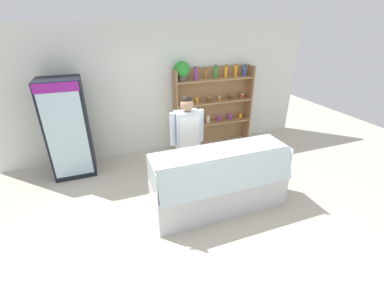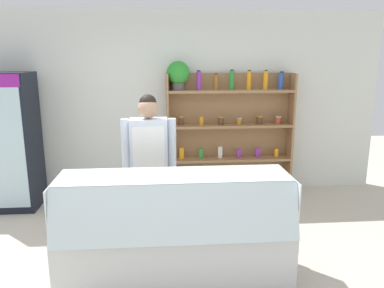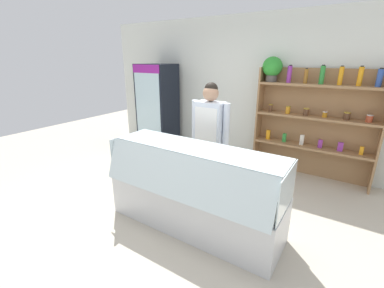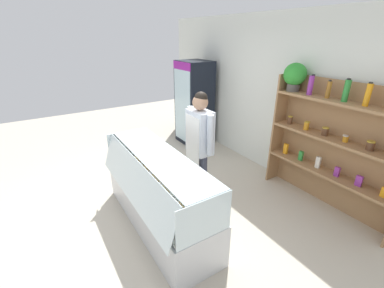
# 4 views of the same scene
# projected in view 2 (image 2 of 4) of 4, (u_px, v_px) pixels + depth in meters

# --- Properties ---
(ground_plane) EXTENTS (12.00, 12.00, 0.00)m
(ground_plane) POSITION_uv_depth(u_px,v_px,m) (154.00, 273.00, 3.61)
(ground_plane) COLOR beige
(back_wall) EXTENTS (6.80, 0.10, 2.70)m
(back_wall) POSITION_uv_depth(u_px,v_px,m) (155.00, 104.00, 5.57)
(back_wall) COLOR silver
(back_wall) RESTS_ON ground
(drinks_fridge) EXTENTS (0.73, 0.63, 1.84)m
(drinks_fridge) POSITION_uv_depth(u_px,v_px,m) (8.00, 142.00, 5.03)
(drinks_fridge) COLOR black
(drinks_fridge) RESTS_ON ground
(shelving_unit) EXTENTS (1.86, 0.33, 1.98)m
(shelving_unit) POSITION_uv_depth(u_px,v_px,m) (221.00, 119.00, 5.51)
(shelving_unit) COLOR #9E754C
(shelving_unit) RESTS_ON ground
(deli_display_case) EXTENTS (2.09, 0.72, 1.01)m
(deli_display_case) POSITION_uv_depth(u_px,v_px,m) (175.00, 248.00, 3.45)
(deli_display_case) COLOR silver
(deli_display_case) RESTS_ON ground
(shop_clerk) EXTENTS (0.59, 0.25, 1.65)m
(shop_clerk) POSITION_uv_depth(u_px,v_px,m) (149.00, 157.00, 4.06)
(shop_clerk) COLOR #383D51
(shop_clerk) RESTS_ON ground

